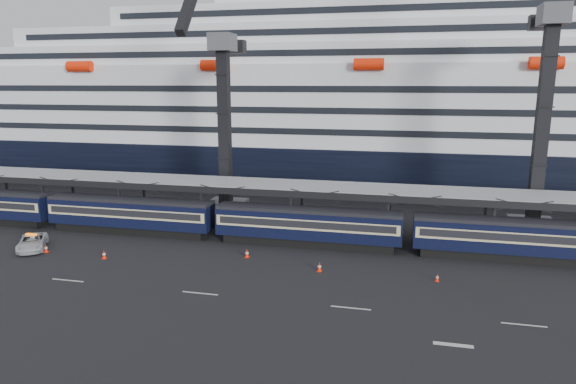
% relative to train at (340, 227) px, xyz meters
% --- Properties ---
extents(ground, '(260.00, 260.00, 0.00)m').
position_rel_train_xyz_m(ground, '(4.65, -10.00, -2.20)').
color(ground, black).
rests_on(ground, ground).
extents(lane_markings, '(111.00, 4.27, 0.02)m').
position_rel_train_xyz_m(lane_markings, '(12.80, -15.23, -2.19)').
color(lane_markings, beige).
rests_on(lane_markings, ground).
extents(train, '(133.05, 3.00, 4.05)m').
position_rel_train_xyz_m(train, '(0.00, 0.00, 0.00)').
color(train, black).
rests_on(train, ground).
extents(canopy, '(130.00, 6.25, 5.53)m').
position_rel_train_xyz_m(canopy, '(4.65, 4.00, 3.05)').
color(canopy, gray).
rests_on(canopy, ground).
extents(cruise_ship, '(214.09, 28.84, 34.00)m').
position_rel_train_xyz_m(cruise_ship, '(3.57, 35.99, 10.14)').
color(cruise_ship, black).
rests_on(cruise_ship, ground).
extents(crane_dark_near, '(4.50, 17.75, 35.08)m').
position_rel_train_xyz_m(crane_dark_near, '(-15.35, 8.59, 9.73)').
color(crane_dark_near, '#45464C').
rests_on(crane_dark_near, ground).
extents(crane_dark_mid, '(4.50, 18.24, 39.64)m').
position_rel_train_xyz_m(crane_dark_mid, '(19.65, 7.59, 11.16)').
color(crane_dark_mid, '#45464C').
rests_on(crane_dark_mid, ground).
extents(pickup_truck, '(4.80, 5.79, 1.47)m').
position_rel_train_xyz_m(pickup_truck, '(-30.07, -7.51, -1.47)').
color(pickup_truck, '#B3B6BB').
rests_on(pickup_truck, ground).
extents(traffic_cone_a, '(0.43, 0.43, 0.85)m').
position_rel_train_xyz_m(traffic_cone_a, '(-28.12, -8.02, -1.78)').
color(traffic_cone_a, '#FF2608').
rests_on(traffic_cone_a, ground).
extents(traffic_cone_b, '(0.42, 0.42, 0.84)m').
position_rel_train_xyz_m(traffic_cone_b, '(-21.46, -8.38, -1.79)').
color(traffic_cone_b, '#FF2608').
rests_on(traffic_cone_b, ground).
extents(traffic_cone_c, '(0.43, 0.43, 0.85)m').
position_rel_train_xyz_m(traffic_cone_c, '(-8.30, -4.97, -1.78)').
color(traffic_cone_c, '#FF2608').
rests_on(traffic_cone_c, ground).
extents(traffic_cone_d, '(0.43, 0.43, 0.86)m').
position_rel_train_xyz_m(traffic_cone_d, '(-0.91, -7.04, -1.78)').
color(traffic_cone_d, '#FF2608').
rests_on(traffic_cone_d, ground).
extents(traffic_cone_e, '(0.34, 0.34, 0.68)m').
position_rel_train_xyz_m(traffic_cone_e, '(9.18, -7.08, -1.87)').
color(traffic_cone_e, '#FF2608').
rests_on(traffic_cone_e, ground).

